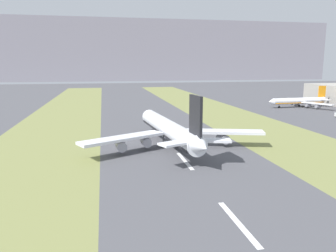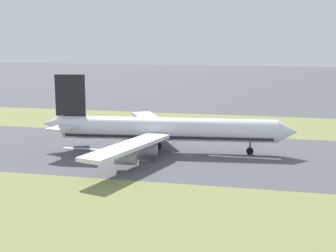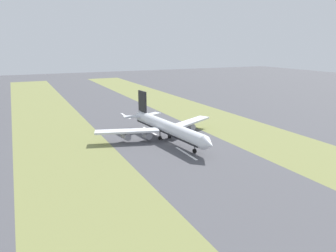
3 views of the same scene
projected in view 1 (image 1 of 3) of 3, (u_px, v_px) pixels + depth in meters
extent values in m
plane|color=#4C4C51|center=(168.00, 142.00, 123.02)|extent=(800.00, 800.00, 0.00)
cube|color=olive|center=(42.00, 147.00, 114.42)|extent=(40.00, 600.00, 0.01)
cube|color=olive|center=(278.00, 136.00, 131.61)|extent=(40.00, 600.00, 0.01)
cube|color=silver|center=(238.00, 223.00, 59.86)|extent=(1.20, 18.00, 0.01)
cube|color=silver|center=(185.00, 161.00, 98.42)|extent=(1.20, 18.00, 0.01)
cube|color=silver|center=(161.00, 134.00, 136.98)|extent=(1.20, 18.00, 0.01)
cylinder|color=silver|center=(168.00, 128.00, 116.33)|extent=(11.70, 56.32, 6.00)
cone|color=silver|center=(148.00, 116.00, 144.98)|extent=(6.36, 5.58, 5.88)
cone|color=silver|center=(202.00, 147.00, 87.06)|extent=(5.69, 6.49, 5.10)
cube|color=black|center=(168.00, 133.00, 116.64)|extent=(11.17, 54.06, 0.70)
cube|color=silver|center=(122.00, 138.00, 104.66)|extent=(28.44, 18.86, 0.90)
cube|color=silver|center=(222.00, 132.00, 114.77)|extent=(29.53, 13.82, 0.90)
cylinder|color=#93939E|center=(146.00, 142.00, 110.59)|extent=(3.67, 5.10, 3.20)
cylinder|color=#93939E|center=(121.00, 146.00, 104.71)|extent=(3.67, 5.10, 3.20)
cylinder|color=#93939E|center=(196.00, 138.00, 115.79)|extent=(3.67, 5.10, 3.20)
cylinder|color=#93939E|center=(223.00, 139.00, 115.10)|extent=(3.67, 5.10, 3.20)
cube|color=black|center=(196.00, 115.00, 90.34)|extent=(1.61, 8.04, 11.00)
cube|color=silver|center=(177.00, 143.00, 90.13)|extent=(10.93, 8.07, 0.60)
cube|color=silver|center=(213.00, 140.00, 93.31)|extent=(10.70, 6.40, 0.60)
cylinder|color=#59595E|center=(153.00, 128.00, 137.01)|extent=(0.50, 0.50, 3.20)
cylinder|color=black|center=(153.00, 131.00, 137.30)|extent=(1.08, 1.88, 1.80)
cylinder|color=#59595E|center=(163.00, 141.00, 113.45)|extent=(0.50, 0.50, 3.20)
cylinder|color=black|center=(163.00, 145.00, 113.74)|extent=(1.08, 1.88, 1.80)
cylinder|color=#59595E|center=(178.00, 140.00, 114.95)|extent=(0.50, 0.50, 3.20)
cylinder|color=black|center=(178.00, 144.00, 115.24)|extent=(1.08, 1.88, 1.80)
cylinder|color=white|center=(299.00, 101.00, 221.25)|extent=(39.52, 7.22, 4.21)
cone|color=white|center=(271.00, 102.00, 215.58)|extent=(3.82, 4.39, 4.13)
cone|color=white|center=(326.00, 99.00, 226.91)|extent=(4.48, 3.89, 3.58)
cube|color=orange|center=(299.00, 103.00, 221.46)|extent=(37.94, 6.89, 0.49)
cube|color=white|center=(318.00, 104.00, 211.08)|extent=(12.83, 20.11, 0.63)
cube|color=white|center=(294.00, 100.00, 234.34)|extent=(10.17, 20.68, 0.63)
cylinder|color=#93939E|center=(308.00, 105.00, 216.45)|extent=(3.53, 2.50, 2.25)
cylinder|color=#93939E|center=(318.00, 106.00, 211.12)|extent=(3.53, 2.50, 2.25)
cylinder|color=#93939E|center=(296.00, 103.00, 228.41)|extent=(3.53, 2.50, 2.25)
cylinder|color=#93939E|center=(293.00, 102.00, 235.04)|extent=(3.53, 2.50, 2.25)
cube|color=orange|center=(322.00, 91.00, 224.98)|extent=(5.64, 0.99, 7.72)
cube|color=white|center=(325.00, 100.00, 222.30)|extent=(5.53, 7.67, 0.42)
cube|color=white|center=(317.00, 98.00, 229.61)|extent=(4.65, 7.55, 0.42)
cylinder|color=#59595E|center=(279.00, 105.00, 217.78)|extent=(0.35, 0.35, 2.25)
cylinder|color=black|center=(279.00, 107.00, 217.98)|extent=(1.31, 0.73, 1.26)
cylinder|color=#59595E|center=(303.00, 105.00, 220.56)|extent=(0.35, 0.35, 2.25)
cylinder|color=black|center=(303.00, 106.00, 220.77)|extent=(1.31, 0.73, 1.26)
cylinder|color=#59595E|center=(299.00, 104.00, 224.01)|extent=(0.35, 0.35, 2.25)
cylinder|color=black|center=(299.00, 106.00, 224.22)|extent=(1.31, 0.73, 1.26)
cylinder|color=black|center=(336.00, 116.00, 180.36)|extent=(1.06, 0.63, 1.00)
cube|color=gray|center=(114.00, 51.00, 614.47)|extent=(800.00, 120.00, 106.44)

